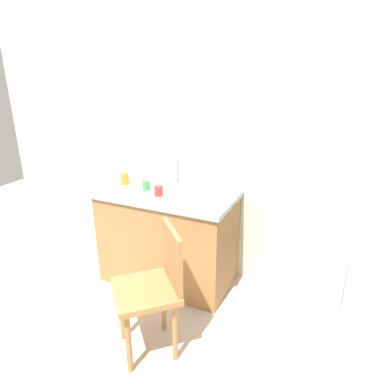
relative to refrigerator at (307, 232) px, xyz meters
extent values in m
plane|color=#BCB2A3|center=(-0.82, -0.66, -0.70)|extent=(8.00, 8.00, 0.00)
cube|color=silver|center=(-0.82, 0.34, 0.59)|extent=(4.80, 0.10, 2.59)
cube|color=#A87542|center=(-1.15, -0.01, -0.30)|extent=(1.12, 0.60, 0.81)
cube|color=#B7B7BC|center=(-1.15, -0.01, 0.13)|extent=(1.16, 0.64, 0.04)
cylinder|color=#B7B7BC|center=(-1.20, 0.24, 0.28)|extent=(0.02, 0.02, 0.28)
cube|color=silver|center=(0.00, 0.00, 0.00)|extent=(0.57, 0.58, 1.40)
cylinder|color=#A87542|center=(-1.09, -0.81, -0.48)|extent=(0.04, 0.04, 0.45)
cylinder|color=#A87542|center=(-0.89, -1.03, -0.48)|extent=(0.04, 0.04, 0.45)
cylinder|color=#A87542|center=(-0.88, -0.61, -0.48)|extent=(0.04, 0.04, 0.45)
cylinder|color=#A87542|center=(-0.67, -0.83, -0.48)|extent=(0.04, 0.04, 0.45)
cube|color=#A87542|center=(-0.88, -0.82, -0.23)|extent=(0.57, 0.57, 0.04)
cube|color=#A87542|center=(-0.75, -0.69, -0.01)|extent=(0.27, 0.28, 0.40)
cylinder|color=red|center=(-1.17, -0.12, 0.19)|extent=(0.07, 0.07, 0.08)
cylinder|color=orange|center=(-1.58, 0.00, 0.20)|extent=(0.07, 0.07, 0.10)
cylinder|color=green|center=(-1.33, -0.05, 0.19)|extent=(0.07, 0.07, 0.08)
camera|label=1|loc=(0.16, -2.39, 1.14)|focal=32.08mm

